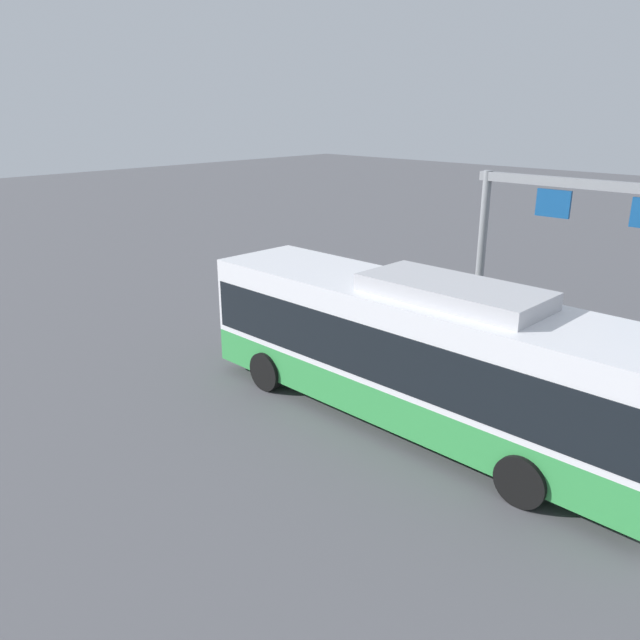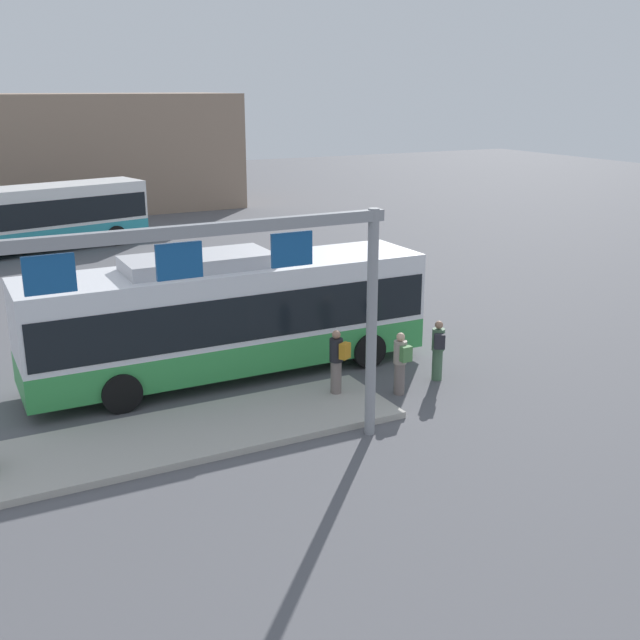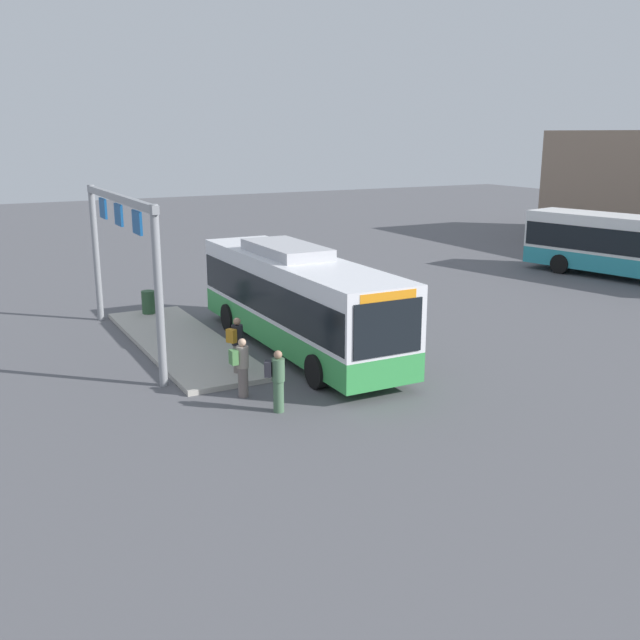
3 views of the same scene
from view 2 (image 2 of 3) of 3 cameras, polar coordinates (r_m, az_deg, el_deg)
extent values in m
plane|color=#56565B|center=(21.59, -6.56, -4.01)|extent=(120.00, 120.00, 0.00)
cube|color=#B2ADA3|center=(17.99, -9.74, -8.31)|extent=(10.00, 2.80, 0.16)
cube|color=green|center=(21.33, -6.63, -2.07)|extent=(11.00, 2.57, 0.85)
cube|color=white|center=(20.93, -6.75, 1.50)|extent=(11.00, 2.57, 1.90)
cube|color=black|center=(20.98, -6.74, 0.97)|extent=(10.78, 2.61, 1.20)
cube|color=black|center=(23.36, 6.03, 2.89)|extent=(0.05, 2.13, 1.50)
cube|color=#B7B7BC|center=(20.40, -9.04, 4.27)|extent=(3.86, 1.77, 0.36)
cube|color=orange|center=(23.13, 5.95, 4.92)|extent=(0.13, 1.75, 0.28)
cylinder|color=black|center=(23.89, 0.68, -0.56)|extent=(1.00, 0.31, 1.00)
cylinder|color=black|center=(21.90, 3.60, -2.24)|extent=(1.00, 0.31, 1.00)
cylinder|color=black|center=(21.70, -15.90, -3.06)|extent=(1.00, 0.31, 1.00)
cylinder|color=black|center=(19.49, -14.46, -5.23)|extent=(1.00, 0.31, 1.00)
cube|color=teal|center=(39.72, -20.68, 5.82)|extent=(11.64, 5.00, 0.85)
cube|color=white|center=(39.50, -20.89, 7.78)|extent=(11.64, 5.00, 1.90)
cube|color=black|center=(39.53, -20.86, 7.49)|extent=(11.43, 4.99, 1.20)
cylinder|color=black|center=(42.28, -16.28, 6.47)|extent=(1.04, 0.52, 1.00)
cylinder|color=black|center=(40.14, -14.83, 6.05)|extent=(1.04, 0.52, 1.00)
cylinder|color=#476B4C|center=(21.18, 8.65, -3.30)|extent=(0.38, 0.38, 0.85)
cylinder|color=#476B4C|center=(20.94, 8.74, -1.43)|extent=(0.46, 0.46, 0.60)
sphere|color=#9E755B|center=(20.82, 8.79, -0.36)|extent=(0.22, 0.22, 0.22)
cube|color=#26262D|center=(20.69, 8.83, -1.58)|extent=(0.33, 0.29, 0.40)
cylinder|color=slate|center=(19.64, 1.19, -4.23)|extent=(0.38, 0.38, 0.85)
cylinder|color=black|center=(19.40, 1.21, -2.23)|extent=(0.46, 0.46, 0.60)
sphere|color=#9E755B|center=(19.26, 1.21, -1.08)|extent=(0.22, 0.22, 0.22)
cube|color=#BF7F1E|center=(19.25, 1.85, -2.29)|extent=(0.33, 0.29, 0.40)
cylinder|color=slate|center=(20.08, 5.89, -4.33)|extent=(0.29, 0.29, 0.85)
cylinder|color=gray|center=(19.83, 5.95, -2.37)|extent=(0.35, 0.35, 0.60)
sphere|color=tan|center=(19.70, 5.98, -1.25)|extent=(0.22, 0.22, 0.22)
cube|color=#4C8447|center=(19.62, 6.38, -2.51)|extent=(0.28, 0.19, 0.40)
cylinder|color=gray|center=(17.05, 3.83, -0.42)|extent=(0.24, 0.24, 5.20)
cube|color=gray|center=(14.75, -10.48, 6.40)|extent=(8.97, 0.20, 0.24)
cube|color=#144C8C|center=(14.37, -19.37, 3.20)|extent=(0.90, 0.08, 0.70)
cube|color=#144C8C|center=(14.86, -10.37, 4.32)|extent=(0.90, 0.08, 0.70)
cube|color=#144C8C|center=(15.69, -2.10, 5.24)|extent=(0.90, 0.08, 0.70)
camera|label=1|loc=(29.67, -29.11, 13.31)|focal=35.33mm
camera|label=3|loc=(29.28, 46.50, 10.62)|focal=40.55mm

